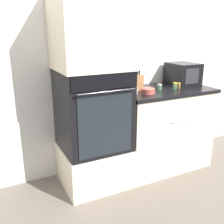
{
  "coord_description": "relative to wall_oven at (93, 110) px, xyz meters",
  "views": [
    {
      "loc": [
        -1.25,
        -1.98,
        1.55
      ],
      "look_at": [
        -0.16,
        0.21,
        0.78
      ],
      "focal_mm": 42.0,
      "sensor_mm": 36.0,
      "label": 1
    }
  ],
  "objects": [
    {
      "name": "ground_plane",
      "position": [
        0.33,
        -0.3,
        -0.8
      ],
      "size": [
        12.0,
        12.0,
        0.0
      ],
      "primitive_type": "plane",
      "color": "#6B6056"
    },
    {
      "name": "oven_cabinet_upper",
      "position": [
        0.0,
        0.0,
        0.74
      ],
      "size": [
        0.66,
        0.6,
        0.7
      ],
      "color": "beige",
      "rests_on": "wall_oven"
    },
    {
      "name": "condiment_jar_near",
      "position": [
        1.01,
        -0.05,
        0.16
      ],
      "size": [
        0.04,
        0.04,
        0.06
      ],
      "color": "brown",
      "rests_on": "counter_unit"
    },
    {
      "name": "condiment_jar_back",
      "position": [
        0.95,
        -0.06,
        0.16
      ],
      "size": [
        0.05,
        0.05,
        0.07
      ],
      "color": "#427047",
      "rests_on": "counter_unit"
    },
    {
      "name": "wall_back",
      "position": [
        0.33,
        0.33,
        0.45
      ],
      "size": [
        8.0,
        0.05,
        2.5
      ],
      "color": "silver",
      "rests_on": "ground_plane"
    },
    {
      "name": "condiment_jar_mid",
      "position": [
        0.43,
        -0.08,
        0.16
      ],
      "size": [
        0.06,
        0.06,
        0.07
      ],
      "color": "silver",
      "rests_on": "counter_unit"
    },
    {
      "name": "microwave",
      "position": [
        1.18,
        0.09,
        0.25
      ],
      "size": [
        0.3,
        0.35,
        0.25
      ],
      "color": "black",
      "rests_on": "counter_unit"
    },
    {
      "name": "condiment_jar_far",
      "position": [
        0.77,
        -0.03,
        0.16
      ],
      "size": [
        0.05,
        0.05,
        0.06
      ],
      "color": "#427047",
      "rests_on": "counter_unit"
    },
    {
      "name": "bowl",
      "position": [
        0.56,
        -0.11,
        0.15
      ],
      "size": [
        0.14,
        0.14,
        0.05
      ],
      "color": "#B24C42",
      "rests_on": "counter_unit"
    },
    {
      "name": "knife_block",
      "position": [
        0.55,
        0.08,
        0.21
      ],
      "size": [
        0.09,
        0.11,
        0.21
      ],
      "color": "olive",
      "rests_on": "counter_unit"
    },
    {
      "name": "wall_oven",
      "position": [
        0.0,
        0.0,
        0.0
      ],
      "size": [
        0.64,
        0.64,
        0.79
      ],
      "color": "black",
      "rests_on": "oven_cabinet_base"
    },
    {
      "name": "oven_cabinet_base",
      "position": [
        0.0,
        0.0,
        -0.6
      ],
      "size": [
        0.66,
        0.6,
        0.41
      ],
      "color": "beige",
      "rests_on": "ground_plane"
    },
    {
      "name": "counter_unit",
      "position": [
        0.85,
        0.0,
        -0.34
      ],
      "size": [
        1.06,
        0.63,
        0.93
      ],
      "color": "beige",
      "rests_on": "ground_plane"
    }
  ]
}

